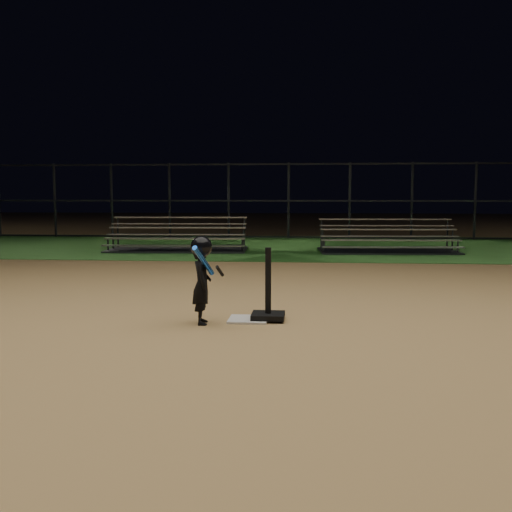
{
  "coord_description": "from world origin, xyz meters",
  "views": [
    {
      "loc": [
        0.7,
        -6.77,
        1.46
      ],
      "look_at": [
        0.0,
        1.0,
        0.65
      ],
      "focal_mm": 41.83,
      "sensor_mm": 36.0,
      "label": 1
    }
  ],
  "objects_px": {
    "home_plate": "(248,319)",
    "bleacher_left": "(178,244)",
    "batting_tee": "(268,305)",
    "child_batter": "(202,277)",
    "bleacher_right": "(387,245)"
  },
  "relations": [
    {
      "from": "child_batter",
      "to": "batting_tee",
      "type": "bearing_deg",
      "value": -81.4
    },
    {
      "from": "home_plate",
      "to": "batting_tee",
      "type": "relative_size",
      "value": 0.55
    },
    {
      "from": "bleacher_left",
      "to": "batting_tee",
      "type": "bearing_deg",
      "value": -74.0
    },
    {
      "from": "child_batter",
      "to": "bleacher_right",
      "type": "xyz_separation_m",
      "value": [
        3.17,
        8.72,
        -0.36
      ]
    },
    {
      "from": "home_plate",
      "to": "child_batter",
      "type": "xyz_separation_m",
      "value": [
        -0.5,
        -0.23,
        0.52
      ]
    },
    {
      "from": "batting_tee",
      "to": "bleacher_right",
      "type": "height_order",
      "value": "batting_tee"
    },
    {
      "from": "home_plate",
      "to": "child_batter",
      "type": "bearing_deg",
      "value": -155.39
    },
    {
      "from": "home_plate",
      "to": "bleacher_left",
      "type": "distance_m",
      "value": 8.83
    },
    {
      "from": "batting_tee",
      "to": "home_plate",
      "type": "bearing_deg",
      "value": -172.22
    },
    {
      "from": "child_batter",
      "to": "bleacher_left",
      "type": "distance_m",
      "value": 8.92
    },
    {
      "from": "home_plate",
      "to": "bleacher_right",
      "type": "distance_m",
      "value": 8.9
    },
    {
      "from": "home_plate",
      "to": "bleacher_left",
      "type": "height_order",
      "value": "bleacher_left"
    },
    {
      "from": "child_batter",
      "to": "bleacher_left",
      "type": "bearing_deg",
      "value": 3.27
    },
    {
      "from": "batting_tee",
      "to": "child_batter",
      "type": "height_order",
      "value": "child_batter"
    },
    {
      "from": "child_batter",
      "to": "bleacher_right",
      "type": "height_order",
      "value": "child_batter"
    }
  ]
}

